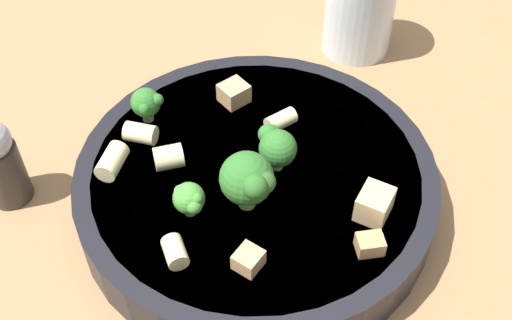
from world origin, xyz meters
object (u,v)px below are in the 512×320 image
(rigatoni_4, at_px, (112,161))
(drinking_glass, at_px, (360,10))
(broccoli_floret_3, at_px, (189,199))
(rigatoni_1, at_px, (141,133))
(chicken_chunk_2, at_px, (374,204))
(chicken_chunk_3, at_px, (248,260))
(rigatoni_3, at_px, (175,252))
(chicken_chunk_1, at_px, (370,244))
(pasta_bowl, at_px, (256,184))
(broccoli_floret_1, at_px, (248,180))
(rigatoni_2, at_px, (281,120))
(chicken_chunk_0, at_px, (234,93))
(broccoli_floret_2, at_px, (276,144))
(broccoli_floret_0, at_px, (146,103))
(rigatoni_0, at_px, (169,157))

(rigatoni_4, distance_m, drinking_glass, 0.28)
(broccoli_floret_3, xyz_separation_m, rigatoni_1, (-0.08, -0.03, -0.01))
(chicken_chunk_2, relative_size, chicken_chunk_3, 1.44)
(rigatoni_3, height_order, chicken_chunk_1, rigatoni_3)
(rigatoni_1, distance_m, rigatoni_3, 0.11)
(rigatoni_1, relative_size, drinking_glass, 0.24)
(pasta_bowl, distance_m, chicken_chunk_2, 0.09)
(broccoli_floret_1, height_order, broccoli_floret_3, broccoli_floret_1)
(rigatoni_1, height_order, rigatoni_3, rigatoni_1)
(rigatoni_4, relative_size, drinking_glass, 0.28)
(chicken_chunk_1, bearing_deg, drinking_glass, 167.71)
(rigatoni_2, xyz_separation_m, rigatoni_4, (0.03, -0.13, 0.00))
(broccoli_floret_3, xyz_separation_m, rigatoni_3, (0.04, -0.01, -0.01))
(rigatoni_1, xyz_separation_m, chicken_chunk_0, (-0.04, 0.07, 0.00))
(rigatoni_1, distance_m, chicken_chunk_3, 0.14)
(rigatoni_1, height_order, drinking_glass, drinking_glass)
(broccoli_floret_2, distance_m, chicken_chunk_1, 0.10)
(chicken_chunk_2, bearing_deg, rigatoni_2, -151.93)
(broccoli_floret_1, bearing_deg, chicken_chunk_0, 179.12)
(broccoli_floret_0, xyz_separation_m, chicken_chunk_0, (-0.01, 0.07, -0.01))
(pasta_bowl, distance_m, chicken_chunk_0, 0.08)
(drinking_glass, bearing_deg, chicken_chunk_2, -11.44)
(broccoli_floret_2, height_order, broccoli_floret_3, broccoli_floret_2)
(rigatoni_0, bearing_deg, pasta_bowl, 79.26)
(chicken_chunk_2, height_order, chicken_chunk_3, chicken_chunk_2)
(rigatoni_0, xyz_separation_m, rigatoni_1, (-0.03, -0.02, -0.00))
(rigatoni_0, height_order, rigatoni_4, rigatoni_0)
(rigatoni_2, distance_m, drinking_glass, 0.17)
(chicken_chunk_2, height_order, drinking_glass, drinking_glass)
(broccoli_floret_0, bearing_deg, drinking_glass, 121.35)
(rigatoni_1, xyz_separation_m, chicken_chunk_2, (0.09, 0.16, 0.00))
(rigatoni_4, bearing_deg, pasta_bowl, 82.30)
(rigatoni_2, height_order, rigatoni_4, rigatoni_4)
(broccoli_floret_2, xyz_separation_m, rigatoni_2, (-0.04, 0.01, -0.01))
(rigatoni_2, bearing_deg, broccoli_floret_3, -44.14)
(rigatoni_0, xyz_separation_m, chicken_chunk_0, (-0.06, 0.05, -0.00))
(rigatoni_4, height_order, drinking_glass, drinking_glass)
(chicken_chunk_0, bearing_deg, broccoli_floret_3, -20.59)
(chicken_chunk_1, distance_m, chicken_chunk_3, 0.08)
(chicken_chunk_3, height_order, drinking_glass, drinking_glass)
(rigatoni_1, bearing_deg, chicken_chunk_0, 115.59)
(broccoli_floret_1, xyz_separation_m, chicken_chunk_3, (0.05, -0.01, -0.02))
(broccoli_floret_3, bearing_deg, broccoli_floret_2, 121.13)
(broccoli_floret_0, bearing_deg, chicken_chunk_1, 44.92)
(rigatoni_4, bearing_deg, rigatoni_2, 102.37)
(rigatoni_1, bearing_deg, rigatoni_3, 10.78)
(chicken_chunk_3, bearing_deg, pasta_bowl, 169.31)
(pasta_bowl, relative_size, rigatoni_3, 13.08)
(rigatoni_0, height_order, chicken_chunk_1, rigatoni_0)
(rigatoni_0, bearing_deg, chicken_chunk_3, 26.62)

